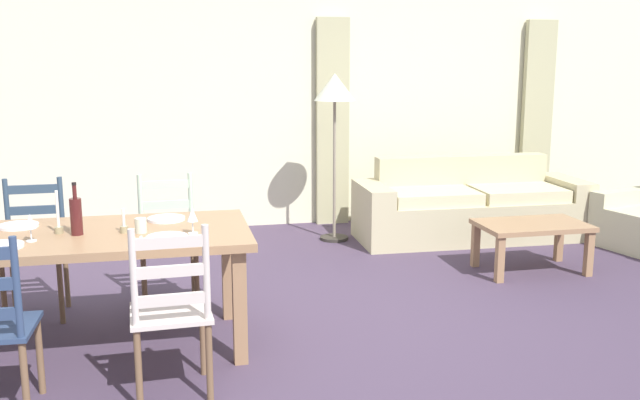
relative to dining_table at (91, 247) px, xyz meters
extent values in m
cube|color=#46374D|center=(1.39, -0.10, -0.67)|extent=(9.60, 9.60, 0.02)
cube|color=beige|center=(1.39, 3.20, 0.69)|extent=(9.60, 0.16, 2.70)
cube|color=#B7B286|center=(2.23, 3.06, 0.44)|extent=(0.35, 0.08, 2.20)
cube|color=#B7B286|center=(4.63, 3.06, 0.44)|extent=(0.35, 0.08, 2.20)
cube|color=#9D7551|center=(0.00, 0.00, 0.06)|extent=(1.90, 0.96, 0.05)
cube|color=#9D7551|center=(0.85, -0.38, -0.31)|extent=(0.08, 0.08, 0.70)
cube|color=#9D7551|center=(0.85, 0.38, -0.31)|extent=(0.08, 0.08, 0.70)
cylinder|color=brown|center=(-0.24, -0.54, -0.45)|extent=(0.04, 0.04, 0.43)
cylinder|color=brown|center=(-0.26, -0.88, -0.45)|extent=(0.04, 0.04, 0.43)
cylinder|color=navy|center=(-0.26, -0.88, 0.05)|extent=(0.04, 0.04, 0.50)
cube|color=beige|center=(0.45, -0.67, -0.22)|extent=(0.44, 0.42, 0.03)
cylinder|color=brown|center=(0.27, -0.51, -0.45)|extent=(0.04, 0.04, 0.43)
cylinder|color=brown|center=(0.63, -0.49, -0.45)|extent=(0.04, 0.04, 0.43)
cylinder|color=brown|center=(0.28, -0.85, -0.45)|extent=(0.04, 0.04, 0.43)
cylinder|color=brown|center=(0.64, -0.83, -0.45)|extent=(0.04, 0.04, 0.43)
cylinder|color=beige|center=(0.28, -0.85, 0.05)|extent=(0.04, 0.04, 0.50)
cylinder|color=beige|center=(0.64, -0.83, 0.05)|extent=(0.04, 0.04, 0.50)
cube|color=beige|center=(0.46, -0.84, -0.08)|extent=(0.38, 0.04, 0.06)
cube|color=beige|center=(0.46, -0.84, 0.07)|extent=(0.38, 0.04, 0.06)
cube|color=beige|center=(0.46, -0.84, 0.22)|extent=(0.38, 0.04, 0.06)
cube|color=#314559|center=(-0.45, 0.69, -0.22)|extent=(0.43, 0.41, 0.03)
cylinder|color=brown|center=(-0.27, 0.52, -0.45)|extent=(0.04, 0.04, 0.43)
cylinder|color=brown|center=(-0.63, 0.52, -0.45)|extent=(0.04, 0.04, 0.43)
cylinder|color=brown|center=(-0.28, 0.86, -0.45)|extent=(0.04, 0.04, 0.43)
cylinder|color=brown|center=(-0.64, 0.86, -0.45)|extent=(0.04, 0.04, 0.43)
cylinder|color=#314559|center=(-0.28, 0.86, 0.05)|extent=(0.04, 0.04, 0.50)
cylinder|color=#314559|center=(-0.64, 0.86, 0.05)|extent=(0.04, 0.04, 0.50)
cube|color=#314559|center=(-0.46, 0.86, -0.08)|extent=(0.38, 0.03, 0.06)
cube|color=#314559|center=(-0.46, 0.86, 0.07)|extent=(0.38, 0.03, 0.06)
cube|color=#314559|center=(-0.46, 0.86, 0.22)|extent=(0.38, 0.03, 0.06)
cube|color=beige|center=(0.46, 0.68, -0.22)|extent=(0.43, 0.41, 0.03)
cylinder|color=brown|center=(0.64, 0.52, -0.45)|extent=(0.04, 0.04, 0.43)
cylinder|color=brown|center=(0.28, 0.51, -0.45)|extent=(0.04, 0.04, 0.43)
cylinder|color=brown|center=(0.63, 0.86, -0.45)|extent=(0.04, 0.04, 0.43)
cylinder|color=brown|center=(0.27, 0.85, -0.45)|extent=(0.04, 0.04, 0.43)
cylinder|color=beige|center=(0.63, 0.86, 0.05)|extent=(0.04, 0.04, 0.50)
cylinder|color=beige|center=(0.27, 0.85, 0.05)|extent=(0.04, 0.04, 0.50)
cube|color=beige|center=(0.45, 0.85, -0.08)|extent=(0.38, 0.03, 0.06)
cube|color=beige|center=(0.45, 0.85, 0.07)|extent=(0.38, 0.03, 0.06)
cube|color=beige|center=(0.45, 0.85, 0.22)|extent=(0.38, 0.03, 0.06)
cylinder|color=white|center=(-0.45, -0.25, 0.10)|extent=(0.24, 0.24, 0.02)
cylinder|color=white|center=(0.45, -0.25, 0.10)|extent=(0.24, 0.24, 0.02)
cube|color=silver|center=(0.30, -0.25, 0.09)|extent=(0.02, 0.17, 0.01)
cylinder|color=white|center=(-0.45, 0.25, 0.10)|extent=(0.24, 0.24, 0.02)
cylinder|color=white|center=(0.45, 0.25, 0.10)|extent=(0.24, 0.24, 0.02)
cube|color=silver|center=(0.30, 0.25, 0.09)|extent=(0.02, 0.17, 0.01)
cylinder|color=#471919|center=(-0.07, -0.03, 0.20)|extent=(0.07, 0.07, 0.22)
cylinder|color=#471919|center=(-0.07, -0.03, 0.35)|extent=(0.02, 0.02, 0.08)
cylinder|color=black|center=(-0.07, -0.03, 0.39)|extent=(0.03, 0.03, 0.02)
cylinder|color=white|center=(-0.31, -0.14, 0.09)|extent=(0.06, 0.06, 0.01)
cylinder|color=white|center=(-0.31, -0.14, 0.13)|extent=(0.01, 0.01, 0.07)
cone|color=white|center=(-0.31, -0.14, 0.21)|extent=(0.06, 0.06, 0.08)
cylinder|color=white|center=(0.60, -0.15, 0.09)|extent=(0.06, 0.06, 0.01)
cylinder|color=white|center=(0.60, -0.15, 0.13)|extent=(0.01, 0.01, 0.07)
cone|color=white|center=(0.60, -0.15, 0.21)|extent=(0.06, 0.06, 0.08)
cylinder|color=beige|center=(0.30, -0.07, 0.13)|extent=(0.07, 0.07, 0.09)
cylinder|color=#998C66|center=(-0.18, 0.02, 0.11)|extent=(0.05, 0.05, 0.04)
cylinder|color=white|center=(-0.18, 0.02, 0.24)|extent=(0.02, 0.02, 0.22)
cylinder|color=#998C66|center=(0.20, -0.04, 0.11)|extent=(0.05, 0.05, 0.04)
cylinder|color=white|center=(0.20, -0.04, 0.18)|extent=(0.02, 0.02, 0.11)
cube|color=#C2B78D|center=(3.43, 2.10, -0.46)|extent=(1.82, 0.84, 0.40)
cube|color=#C2B78D|center=(3.44, 2.40, -0.26)|extent=(1.80, 0.24, 0.80)
cube|color=#C2B78D|center=(4.45, 2.07, -0.37)|extent=(0.26, 0.81, 0.58)
cube|color=#C2B78D|center=(2.41, 2.12, -0.37)|extent=(0.26, 0.81, 0.58)
cube|color=beige|center=(3.88, 2.04, -0.20)|extent=(0.87, 0.66, 0.12)
cube|color=beige|center=(2.98, 2.06, -0.20)|extent=(0.87, 0.66, 0.12)
cube|color=#9D7551|center=(3.46, 0.95, -0.26)|extent=(0.90, 0.56, 0.04)
cube|color=#9D7551|center=(3.06, 0.72, -0.47)|extent=(0.06, 0.06, 0.38)
cube|color=#9D7551|center=(3.86, 0.72, -0.47)|extent=(0.06, 0.06, 0.38)
cube|color=#9D7551|center=(3.06, 1.18, -0.47)|extent=(0.06, 0.06, 0.38)
cube|color=#9D7551|center=(3.86, 1.18, -0.47)|extent=(0.06, 0.06, 0.38)
cube|color=beige|center=(4.86, 1.67, -0.40)|extent=(0.82, 0.37, 0.52)
cylinder|color=#332D28|center=(2.08, 2.35, -0.65)|extent=(0.28, 0.28, 0.03)
cylinder|color=gray|center=(2.08, 2.35, 0.04)|extent=(0.03, 0.03, 1.35)
cone|color=beige|center=(2.08, 2.35, 0.85)|extent=(0.40, 0.40, 0.26)
camera|label=1|loc=(0.46, -4.35, 1.12)|focal=39.91mm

